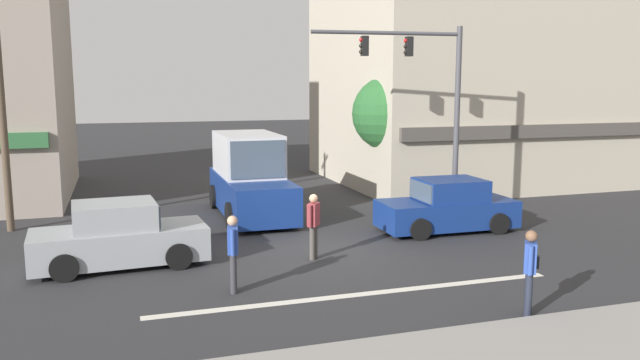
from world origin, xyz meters
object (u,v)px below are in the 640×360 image
Objects in this scene: utility_pole_far_right at (464,91)px; pedestrian_mid_crossing at (314,222)px; street_tree at (389,114)px; utility_pole_near_left at (1,103)px; sedan_waiting_far at (119,237)px; pedestrian_foreground_with_bag at (530,267)px; box_truck_parked_curbside at (250,178)px; sedan_crossing_rightbound at (447,208)px; traffic_light_mast at (429,91)px; pedestrian_far_side at (233,249)px.

utility_pole_far_right reaches higher than pedestrian_mid_crossing.
street_tree is 13.28m from utility_pole_near_left.
street_tree reaches higher than sedan_waiting_far.
utility_pole_far_right is 11.96m from pedestrian_mid_crossing.
street_tree is 0.59× the size of utility_pole_far_right.
pedestrian_foreground_with_bag is at bearing -115.27° from utility_pole_far_right.
street_tree reaches higher than box_truck_parked_curbside.
utility_pole_far_right is at bearing 41.08° from pedestrian_mid_crossing.
utility_pole_near_left reaches higher than sedan_crossing_rightbound.
pedestrian_foreground_with_bag is (7.44, -5.85, 0.24)m from sedan_waiting_far.
pedestrian_mid_crossing is (4.69, -0.86, 0.24)m from sedan_waiting_far.
street_tree is 9.42m from pedestrian_mid_crossing.
utility_pole_far_right is at bearing 64.73° from pedestrian_foreground_with_bag.
utility_pole_near_left is 13.57m from sedan_crossing_rightbound.
street_tree is 4.29m from traffic_light_mast.
pedestrian_far_side is at bearing -153.00° from sedan_crossing_rightbound.
box_truck_parked_curbside is at bearing 153.88° from traffic_light_mast.
traffic_light_mast is at bearing -26.12° from box_truck_parked_curbside.
pedestrian_far_side is (-2.39, -1.94, 0.00)m from pedestrian_mid_crossing.
utility_pole_far_right is 1.90× the size of sedan_waiting_far.
street_tree is at bearing 15.21° from box_truck_parked_curbside.
street_tree is at bearing 50.35° from pedestrian_far_side.
utility_pole_near_left is at bearing -173.67° from utility_pole_far_right.
pedestrian_far_side reaches higher than sedan_waiting_far.
box_truck_parked_curbside is (-5.79, -1.57, -2.01)m from street_tree.
sedan_waiting_far is (-13.37, -6.71, -3.43)m from utility_pole_far_right.
pedestrian_foreground_with_bag is (-5.93, -12.56, -3.19)m from utility_pole_far_right.
sedan_waiting_far is (-10.04, -6.54, -2.55)m from street_tree.
street_tree is at bearing 83.98° from sedan_crossing_rightbound.
box_truck_parked_curbside reaches higher than pedestrian_far_side.
pedestrian_far_side is at bearing -50.70° from sedan_waiting_far.
sedan_waiting_far is at bearing -174.96° from sedan_crossing_rightbound.
street_tree is 2.83× the size of pedestrian_foreground_with_bag.
sedan_crossing_rightbound is at bearing -38.52° from box_truck_parked_curbside.
sedan_crossing_rightbound is at bearing 27.00° from pedestrian_far_side.
sedan_crossing_rightbound is at bearing -123.80° from utility_pole_far_right.
pedestrian_foreground_with_bag is at bearing -73.54° from box_truck_parked_curbside.
utility_pole_far_right is 4.78× the size of pedestrian_mid_crossing.
box_truck_parked_curbside is at bearing -164.79° from street_tree.
sedan_waiting_far is (-4.25, -4.96, -0.54)m from box_truck_parked_curbside.
sedan_crossing_rightbound is (5.19, -4.13, -0.54)m from box_truck_parked_curbside.
pedestrian_mid_crossing is (-4.75, -1.69, 0.24)m from sedan_crossing_rightbound.
sedan_crossing_rightbound is at bearing 5.04° from sedan_waiting_far.
street_tree is at bearing 54.11° from pedestrian_mid_crossing.
pedestrian_far_side is (-1.95, -7.77, -0.30)m from box_truck_parked_curbside.
pedestrian_mid_crossing reaches higher than sedan_crossing_rightbound.
sedan_crossing_rightbound is 2.48× the size of pedestrian_foreground_with_bag.
sedan_waiting_far is (3.13, -4.88, -3.14)m from utility_pole_near_left.
pedestrian_foreground_with_bag reaches higher than sedan_waiting_far.
pedestrian_foreground_with_bag is 5.70m from pedestrian_mid_crossing.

